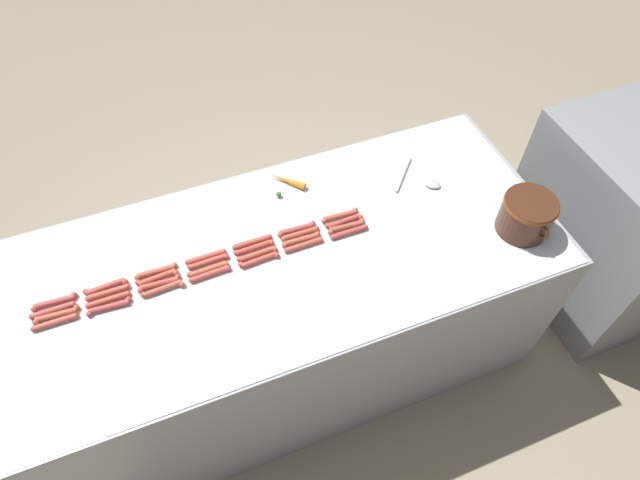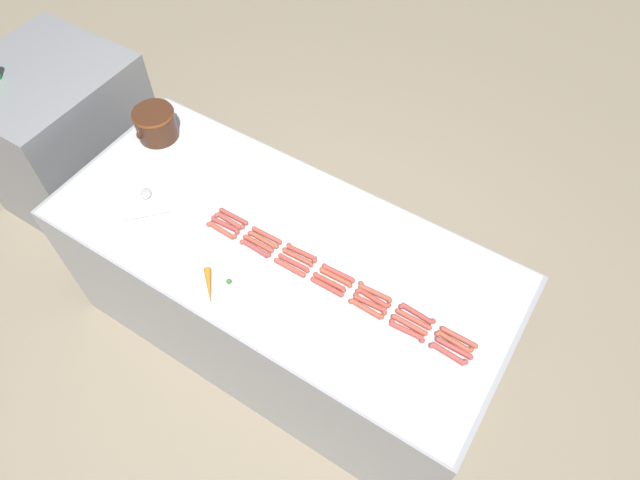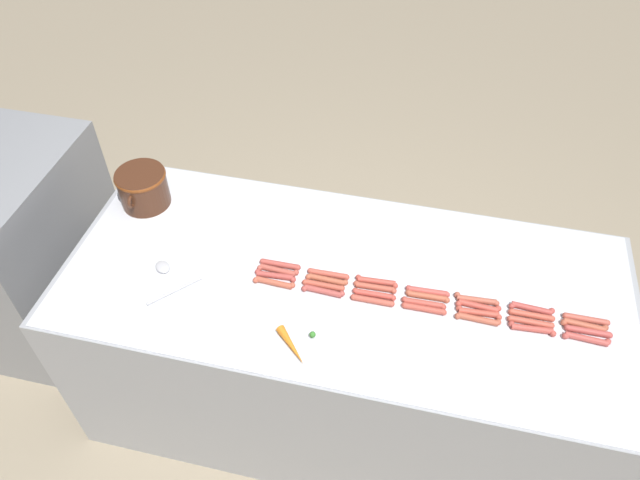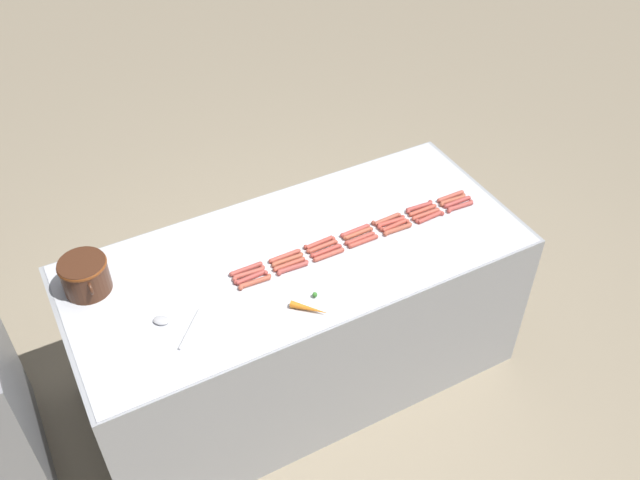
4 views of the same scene
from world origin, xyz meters
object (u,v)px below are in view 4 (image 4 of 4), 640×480
object	(u,v)px
hot_dog_13	(251,277)
hot_dog_22	(419,207)
hot_dog_21	(450,196)
hot_dog_1	(430,217)
hot_dog_4	(329,255)
hot_dog_17	(358,233)
serving_spoon	(170,323)
hot_dog_15	(423,210)
hot_dog_14	(453,200)
hot_dog_24	(355,230)
bean_pot	(85,274)
hot_dog_2	(398,229)
hot_dog_12	(289,264)
hot_dog_8	(426,214)
hot_dog_20	(249,273)
hot_dog_0	(460,206)
hot_dog_9	(395,225)
hot_dog_27	(246,269)
hot_dog_16	(391,222)
hot_dog_25	(319,243)
hot_dog_7	(457,202)
hot_dog_11	(326,251)
hot_dog_18	(322,247)
hot_dog_3	(363,241)
hot_dog_19	(287,260)
hot_dog_26	(284,256)
hot_dog_6	(255,282)
hot_dog_5	(293,268)
hot_dog_10	(360,238)
hot_dog_23	(386,219)
carrot	(310,308)

from	to	relation	value
hot_dog_13	hot_dog_22	distance (m)	0.95
hot_dog_21	hot_dog_1	bearing A→B (deg)	114.98
hot_dog_4	hot_dog_17	world-z (taller)	same
hot_dog_1	serving_spoon	distance (m)	1.35
hot_dog_13	hot_dog_15	world-z (taller)	same
hot_dog_1	hot_dog_14	xyz separation A→B (m)	(0.06, -0.18, 0.00)
hot_dog_24	bean_pot	world-z (taller)	bean_pot
hot_dog_2	hot_dog_13	world-z (taller)	same
hot_dog_12	hot_dog_8	bearing A→B (deg)	-89.93
hot_dog_20	hot_dog_0	bearing A→B (deg)	-93.16
hot_dog_9	hot_dog_27	distance (m)	0.76
hot_dog_2	hot_dog_8	xyz separation A→B (m)	(0.03, -0.18, 0.00)
hot_dog_16	hot_dog_25	bearing A→B (deg)	85.11
hot_dog_7	hot_dog_21	world-z (taller)	same
hot_dog_1	hot_dog_2	bearing A→B (deg)	90.17
hot_dog_11	hot_dog_18	world-z (taller)	same
hot_dog_3	hot_dog_27	size ratio (longest dim) A/B	1.00
bean_pot	hot_dog_19	bearing A→B (deg)	-106.99
hot_dog_18	hot_dog_26	size ratio (longest dim) A/B	1.00
hot_dog_22	hot_dog_25	world-z (taller)	same
hot_dog_0	hot_dog_4	bearing A→B (deg)	90.07
hot_dog_9	hot_dog_26	size ratio (longest dim) A/B	1.00
hot_dog_3	hot_dog_7	bearing A→B (deg)	-86.98
hot_dog_15	hot_dog_6	bearing A→B (deg)	93.78
hot_dog_5	hot_dog_8	bearing A→B (deg)	-87.81
hot_dog_10	hot_dog_23	distance (m)	0.20
hot_dog_6	hot_dog_7	world-z (taller)	same
hot_dog_3	hot_dog_27	distance (m)	0.57
hot_dog_0	hot_dog_10	xyz separation A→B (m)	(0.03, 0.56, 0.00)
hot_dog_1	hot_dog_10	distance (m)	0.38
hot_dog_7	hot_dog_11	distance (m)	0.75
hot_dog_3	hot_dog_4	world-z (taller)	same
hot_dog_3	hot_dog_20	bearing A→B (deg)	84.09
hot_dog_13	hot_dog_9	bearing A→B (deg)	-90.25
hot_dog_3	hot_dog_24	size ratio (longest dim) A/B	1.00
hot_dog_7	hot_dog_16	size ratio (longest dim) A/B	1.00
bean_pot	hot_dog_12	bearing A→B (deg)	-108.91
hot_dog_18	carrot	world-z (taller)	carrot
hot_dog_0	hot_dog_22	world-z (taller)	same
hot_dog_4	hot_dog_18	size ratio (longest dim) A/B	1.00
hot_dog_12	hot_dog_25	distance (m)	0.20
serving_spoon	hot_dog_23	bearing A→B (deg)	-82.87
hot_dog_21	bean_pot	size ratio (longest dim) A/B	0.62
hot_dog_4	hot_dog_9	size ratio (longest dim) A/B	1.00
hot_dog_4	hot_dog_20	bearing A→B (deg)	80.48
hot_dog_19	hot_dog_26	distance (m)	0.03
hot_dog_16	hot_dog_23	distance (m)	0.03
hot_dog_2	hot_dog_21	distance (m)	0.38
hot_dog_26	serving_spoon	world-z (taller)	hot_dog_26
hot_dog_16	bean_pot	world-z (taller)	bean_pot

